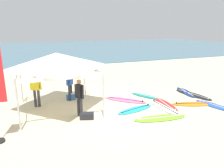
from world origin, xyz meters
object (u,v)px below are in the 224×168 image
Objects in this scene: person_yellow at (36,88)px; canopy_tent at (56,61)px; surfboard_red at (166,105)px; surfboard_cyan at (135,109)px; surfboard_blue at (215,106)px; surfboard_black at (193,95)px; surfboard_lime at (160,118)px; surfboard_pink at (126,100)px; person_blue at (70,83)px; surfboard_navy at (186,92)px; surfboard_orange at (194,104)px; gear_bag_near_tent at (87,116)px; surfboard_teal at (145,96)px; person_black at (79,95)px; surfboard_white at (165,107)px; cooler_box at (71,96)px.

canopy_tent is at bearing -38.05° from person_yellow.
person_yellow reaches higher than surfboard_red.
surfboard_blue is (3.98, -1.01, -0.00)m from surfboard_cyan.
surfboard_black is at bearing -8.65° from person_yellow.
surfboard_cyan is 1.26× the size of person_yellow.
surfboard_lime is (0.54, -1.29, -0.00)m from surfboard_cyan.
surfboard_blue is 1.05× the size of surfboard_pink.
surfboard_cyan is at bearing -43.47° from person_blue.
surfboard_navy is 2.07m from surfboard_orange.
surfboard_lime is 0.98× the size of surfboard_black.
surfboard_red and surfboard_navy have the same top height.
surfboard_orange is at bearing -2.57° from gear_bag_near_tent.
person_black is at bearing -160.63° from surfboard_teal.
surfboard_lime is 1.09× the size of surfboard_white.
surfboard_lime is 1.34m from surfboard_white.
canopy_tent is 1.40× the size of surfboard_black.
surfboard_teal is (-0.29, 1.64, 0.00)m from surfboard_red.
person_black is 0.95m from gear_bag_near_tent.
surfboard_teal is at bearing 163.86° from surfboard_black.
surfboard_teal is at bearing 130.05° from surfboard_orange.
person_blue is (-2.68, 2.54, 0.95)m from surfboard_cyan.
cooler_box is at bearing 151.05° from surfboard_blue.
surfboard_black is at bearing 83.18° from surfboard_blue.
surfboard_lime is 4.10× the size of gear_bag_near_tent.
gear_bag_near_tent is (-6.65, -1.01, 0.10)m from surfboard_black.
surfboard_red is at bearing -14.96° from canopy_tent.
person_yellow is at bearing 157.20° from surfboard_white.
person_black is (-3.21, 1.49, 0.95)m from surfboard_lime.
surfboard_navy is 6.91m from cooler_box.
surfboard_pink is 4.68m from person_yellow.
cooler_box is (-3.18, 3.94, 0.16)m from surfboard_lime.
surfboard_red is 1.24× the size of surfboard_teal.
surfboard_red is 1.03× the size of surfboard_navy.
person_yellow is (-4.52, 0.77, 0.95)m from surfboard_pink.
person_yellow reaches higher than surfboard_lime.
surfboard_orange is at bearing -18.73° from person_yellow.
person_blue reaches higher than surfboard_navy.
surfboard_white is 4.52× the size of cooler_box.
surfboard_orange is 6.64m from person_blue.
surfboard_lime and surfboard_black have the same top height.
person_blue is (-2.79, 1.15, 0.95)m from surfboard_pink.
surfboard_teal is 0.74× the size of surfboard_lime.
surfboard_pink is (0.11, 1.39, -0.00)m from surfboard_cyan.
surfboard_cyan is 4.30× the size of cooler_box.
surfboard_cyan is at bearing -26.11° from person_yellow.
canopy_tent is at bearing 145.96° from surfboard_lime.
surfboard_red and surfboard_blue have the same top height.
surfboard_lime and surfboard_blue have the same top height.
surfboard_cyan is 5.00m from person_yellow.
canopy_tent is 7.24m from surfboard_orange.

